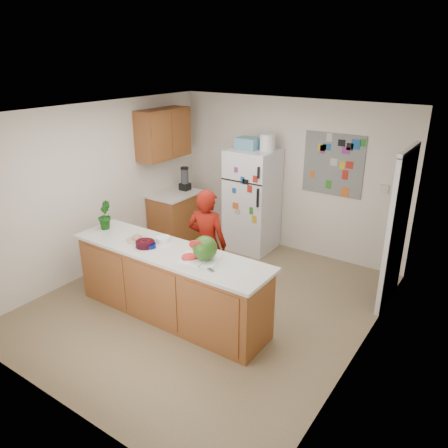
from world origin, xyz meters
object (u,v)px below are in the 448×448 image
Objects in this scene: person at (207,243)px; cherry_bowl at (145,244)px; refrigerator at (252,200)px; watermelon at (205,248)px.

cherry_bowl is (-0.36, -0.79, 0.20)m from person.
refrigerator is 7.25× the size of cherry_bowl.
person is 5.34× the size of watermelon.
person is (0.30, -1.67, -0.09)m from refrigerator.
watermelon is at bearing 113.87° from person.
cherry_bowl is at bearing -91.31° from refrigerator.
watermelon is (0.78, -2.35, 0.22)m from refrigerator.
refrigerator is 2.46m from cherry_bowl.
person reaches higher than watermelon.
refrigerator reaches higher than person.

